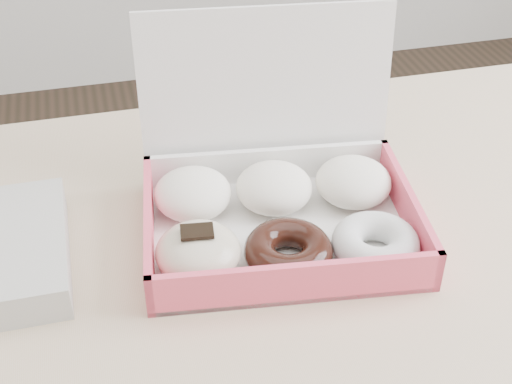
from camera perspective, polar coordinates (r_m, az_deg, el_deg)
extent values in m
cube|color=tan|center=(0.83, 6.35, -6.23)|extent=(1.20, 0.80, 0.04)
cube|color=white|center=(0.84, 1.96, -3.39)|extent=(0.34, 0.26, 0.01)
cube|color=#FA516A|center=(0.74, 3.30, -7.35)|extent=(0.31, 0.05, 0.05)
cube|color=white|center=(0.91, 0.93, 2.05)|extent=(0.31, 0.05, 0.05)
cube|color=#FA516A|center=(0.82, -8.55, -2.96)|extent=(0.04, 0.23, 0.05)
cube|color=#FA516A|center=(0.86, 12.02, -1.34)|extent=(0.04, 0.23, 0.05)
cube|color=white|center=(0.89, 0.78, 7.60)|extent=(0.31, 0.06, 0.23)
ellipsoid|color=white|center=(0.86, -5.08, -0.13)|extent=(0.10, 0.10, 0.05)
ellipsoid|color=white|center=(0.86, 1.45, 0.36)|extent=(0.10, 0.10, 0.05)
ellipsoid|color=white|center=(0.88, 7.79, 0.82)|extent=(0.10, 0.10, 0.05)
ellipsoid|color=beige|center=(0.77, -4.64, -4.80)|extent=(0.10, 0.10, 0.05)
cube|color=black|center=(0.75, -4.74, -3.17)|extent=(0.04, 0.03, 0.00)
torus|color=black|center=(0.78, 2.59, -4.72)|extent=(0.11, 0.11, 0.03)
torus|color=white|center=(0.80, 9.54, -4.08)|extent=(0.11, 0.11, 0.03)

